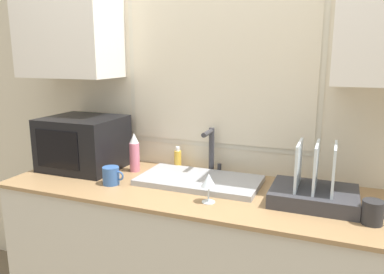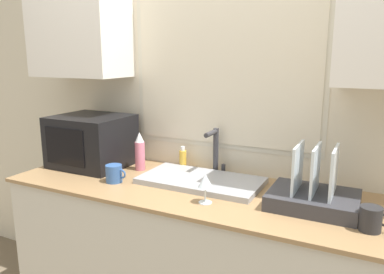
{
  "view_description": "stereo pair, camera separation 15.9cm",
  "coord_description": "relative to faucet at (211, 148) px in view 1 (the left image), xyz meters",
  "views": [
    {
      "loc": [
        0.66,
        -1.42,
        1.61
      ],
      "look_at": [
        -0.02,
        0.3,
        1.21
      ],
      "focal_mm": 35.0,
      "sensor_mm": 36.0,
      "label": 1
    },
    {
      "loc": [
        0.81,
        -1.35,
        1.61
      ],
      "look_at": [
        -0.02,
        0.3,
        1.21
      ],
      "focal_mm": 35.0,
      "sensor_mm": 36.0,
      "label": 2
    }
  ],
  "objects": [
    {
      "name": "wall_back",
      "position": [
        0.01,
        0.06,
        0.34
      ],
      "size": [
        6.0,
        0.38,
        2.6
      ],
      "color": "beige",
      "rests_on": "ground_plane"
    },
    {
      "name": "wine_glass",
      "position": [
        0.13,
        -0.43,
        -0.05
      ],
      "size": [
        0.07,
        0.07,
        0.14
      ],
      "color": "silver",
      "rests_on": "countertop"
    },
    {
      "name": "sink_basin",
      "position": [
        -0.0,
        -0.19,
        -0.14
      ],
      "size": [
        0.66,
        0.35,
        0.03
      ],
      "color": "#9EA0A5",
      "rests_on": "countertop"
    },
    {
      "name": "mug_by_rack",
      "position": [
        0.84,
        -0.4,
        -0.11
      ],
      "size": [
        0.12,
        0.09,
        0.1
      ],
      "color": "#262628",
      "rests_on": "countertop"
    },
    {
      "name": "faucet",
      "position": [
        0.0,
        0.0,
        0.0
      ],
      "size": [
        0.08,
        0.16,
        0.27
      ],
      "color": "#333338",
      "rests_on": "countertop"
    },
    {
      "name": "spray_bottle",
      "position": [
        -0.44,
        -0.13,
        -0.04
      ],
      "size": [
        0.06,
        0.06,
        0.24
      ],
      "color": "#D8728C",
      "rests_on": "countertop"
    },
    {
      "name": "soap_bottle",
      "position": [
        -0.22,
        0.0,
        -0.09
      ],
      "size": [
        0.04,
        0.04,
        0.14
      ],
      "color": "gold",
      "rests_on": "countertop"
    },
    {
      "name": "microwave",
      "position": [
        -0.77,
        -0.18,
        0.0
      ],
      "size": [
        0.45,
        0.4,
        0.32
      ],
      "color": "black",
      "rests_on": "countertop"
    },
    {
      "name": "countertop",
      "position": [
        0.01,
        -0.26,
        -0.62
      ],
      "size": [
        2.1,
        0.7,
        0.93
      ],
      "color": "beige",
      "rests_on": "ground_plane"
    },
    {
      "name": "dish_rack",
      "position": [
        0.6,
        -0.25,
        -0.1
      ],
      "size": [
        0.39,
        0.31,
        0.29
      ],
      "color": "#333338",
      "rests_on": "countertop"
    },
    {
      "name": "mug_near_sink",
      "position": [
        -0.44,
        -0.38,
        -0.11
      ],
      "size": [
        0.12,
        0.09,
        0.1
      ],
      "color": "#335999",
      "rests_on": "countertop"
    }
  ]
}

